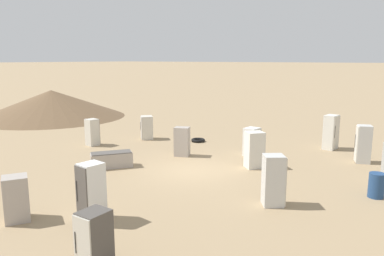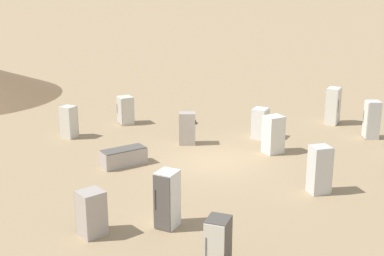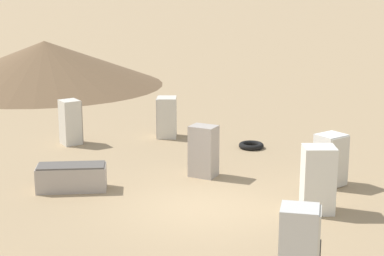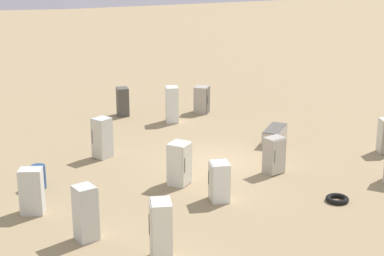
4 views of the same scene
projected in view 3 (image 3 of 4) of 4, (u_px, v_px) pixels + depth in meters
ground_plane at (198, 207)px, 16.18m from camera, size 1000.00×1000.00×0.00m
dirt_mound at (45, 63)px, 33.39m from camera, size 12.24×12.24×2.32m
discarded_fridge_0 at (318, 179)px, 15.72m from camera, size 1.05×1.04×1.67m
discarded_fridge_1 at (167, 117)px, 22.93m from camera, size 1.02×1.02×1.45m
discarded_fridge_3 at (71, 122)px, 21.99m from camera, size 0.72×0.71×1.54m
discarded_fridge_4 at (204, 151)px, 18.51m from camera, size 0.83×0.90×1.50m
discarded_fridge_5 at (72, 177)px, 17.39m from camera, size 1.94×1.69×0.72m
discarded_fridge_7 at (299, 253)px, 11.47m from camera, size 0.93×0.94×1.76m
discarded_fridge_9 at (331, 160)px, 17.70m from camera, size 0.79×0.74×1.46m
scrap_tire at (251, 145)px, 21.62m from camera, size 0.84×0.84×0.18m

